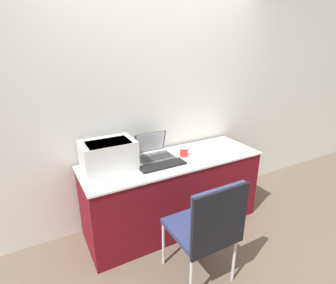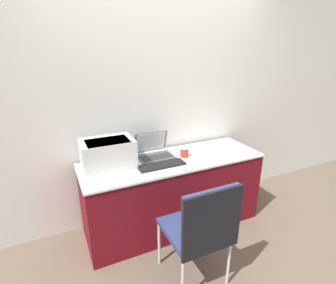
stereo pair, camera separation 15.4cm
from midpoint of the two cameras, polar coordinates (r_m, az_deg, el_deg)
ground_plane at (r=2.84m, az=2.58°, el=-20.37°), size 14.00×14.00×0.00m
wall_back at (r=2.81m, az=-4.20°, el=8.90°), size 8.00×0.05×2.60m
table at (r=2.82m, az=-0.51°, el=-10.91°), size 1.85×0.62×0.77m
printer at (r=2.46m, az=-14.60°, el=-2.62°), size 0.47×0.32×0.27m
laptop_left at (r=2.69m, az=-4.71°, el=-2.17°), size 0.35×0.30×0.24m
external_keyboard at (r=2.49m, az=-2.92°, el=-5.14°), size 0.45×0.14×0.02m
coffee_cup at (r=2.69m, az=1.85°, el=-2.16°), size 0.09×0.09×0.10m
chair at (r=2.08m, az=6.72°, el=-17.44°), size 0.48×0.50×0.94m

